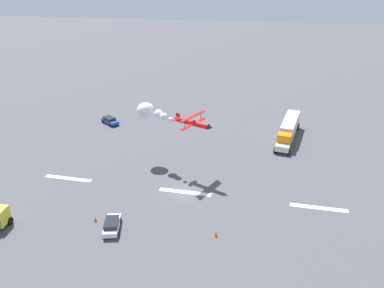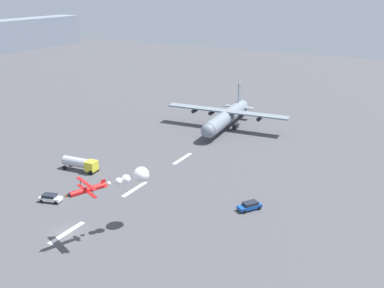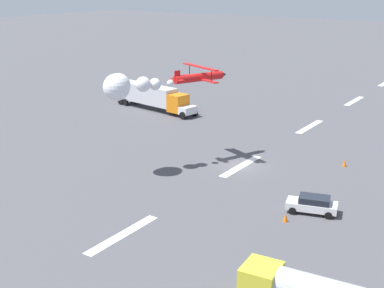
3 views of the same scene
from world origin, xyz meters
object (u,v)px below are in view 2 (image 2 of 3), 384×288
at_px(cargo_transport_plane, 225,118).
at_px(fuel_tanker_truck, 80,163).
at_px(followme_car_yellow, 250,206).
at_px(airport_staff_sedan, 50,198).
at_px(stunt_biplane_red, 132,177).
at_px(traffic_cone_far, 66,195).

bearing_deg(cargo_transport_plane, fuel_tanker_truck, 160.22).
bearing_deg(followme_car_yellow, airport_staff_sedan, 114.08).
distance_m(stunt_biplane_red, traffic_cone_far, 20.54).
bearing_deg(stunt_biplane_red, followme_car_yellow, -44.91).
bearing_deg(traffic_cone_far, cargo_transport_plane, -9.23).
xyz_separation_m(cargo_transport_plane, stunt_biplane_red, (-57.21, -9.49, 5.76)).
bearing_deg(fuel_tanker_truck, airport_staff_sedan, -159.49).
bearing_deg(fuel_tanker_truck, cargo_transport_plane, -19.78).
bearing_deg(stunt_biplane_red, cargo_transport_plane, 9.42).
bearing_deg(cargo_transport_plane, stunt_biplane_red, -170.58).
xyz_separation_m(cargo_transport_plane, followme_car_yellow, (-41.92, -24.73, -2.63)).
xyz_separation_m(followme_car_yellow, traffic_cone_far, (-12.62, 33.60, -0.44)).
height_order(cargo_transport_plane, stunt_biplane_red, cargo_transport_plane).
relative_size(cargo_transport_plane, airport_staff_sedan, 7.77).
relative_size(cargo_transport_plane, fuel_tanker_truck, 4.18).
bearing_deg(traffic_cone_far, fuel_tanker_truck, 29.73).
bearing_deg(fuel_tanker_truck, stunt_biplane_red, -119.67).
bearing_deg(airport_staff_sedan, traffic_cone_far, -22.07).
xyz_separation_m(stunt_biplane_red, fuel_tanker_truck, (14.22, 24.95, -7.46)).
relative_size(cargo_transport_plane, stunt_biplane_red, 2.59).
xyz_separation_m(fuel_tanker_truck, followme_car_yellow, (1.08, -40.19, -0.92)).
bearing_deg(followme_car_yellow, traffic_cone_far, 110.59).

